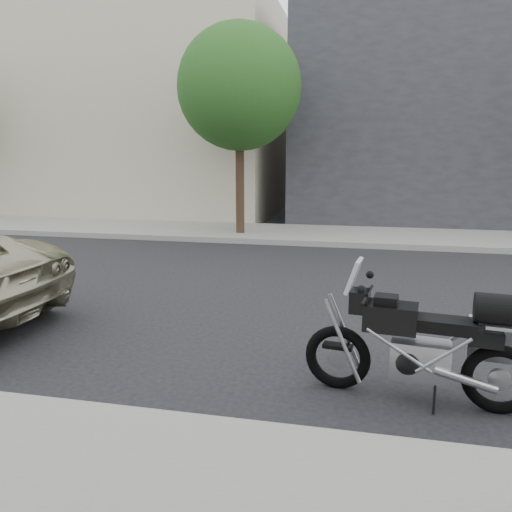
# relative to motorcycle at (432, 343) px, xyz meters

# --- Properties ---
(ground) EXTENTS (120.00, 120.00, 0.00)m
(ground) POSITION_rel_motorcycle_xyz_m (2.15, -3.02, -0.60)
(ground) COLOR black
(ground) RESTS_ON ground
(far_sidewalk) EXTENTS (44.00, 3.00, 0.15)m
(far_sidewalk) POSITION_rel_motorcycle_xyz_m (2.15, -9.52, -0.52)
(far_sidewalk) COLOR gray
(far_sidewalk) RESTS_ON ground
(far_building_cream) EXTENTS (14.00, 11.00, 8.00)m
(far_building_cream) POSITION_rel_motorcycle_xyz_m (11.15, -16.52, 3.40)
(far_building_cream) COLOR #C0B39A
(far_building_cream) RESTS_ON ground
(street_tree_mid) EXTENTS (3.40, 3.40, 5.70)m
(street_tree_mid) POSITION_rel_motorcycle_xyz_m (4.15, -9.02, 3.54)
(street_tree_mid) COLOR #3A291A
(street_tree_mid) RESTS_ON far_sidewalk
(motorcycle) EXTENTS (2.18, 0.72, 1.39)m
(motorcycle) POSITION_rel_motorcycle_xyz_m (0.00, 0.00, 0.00)
(motorcycle) COLOR black
(motorcycle) RESTS_ON ground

